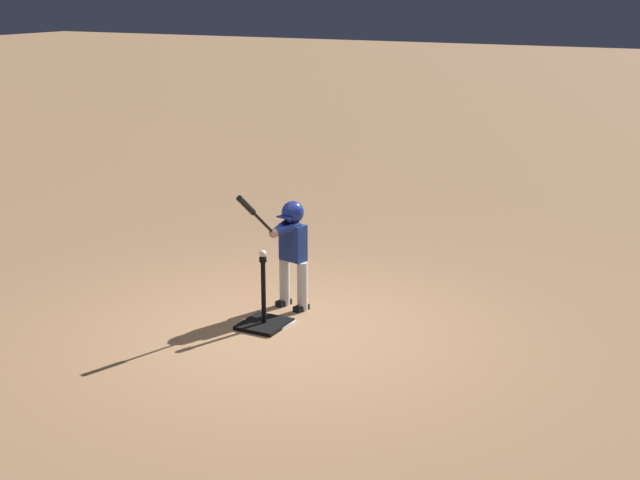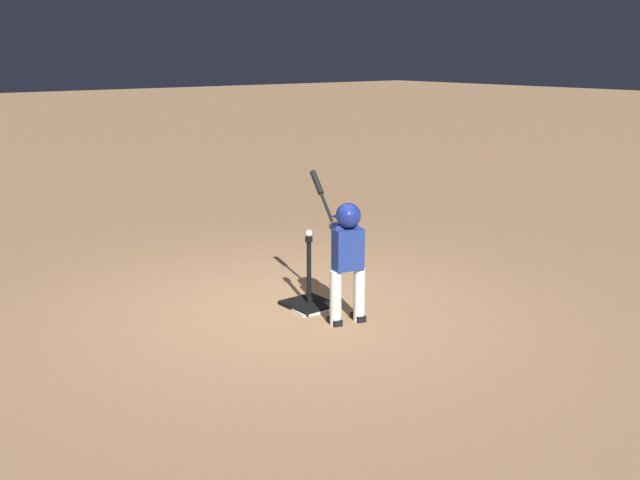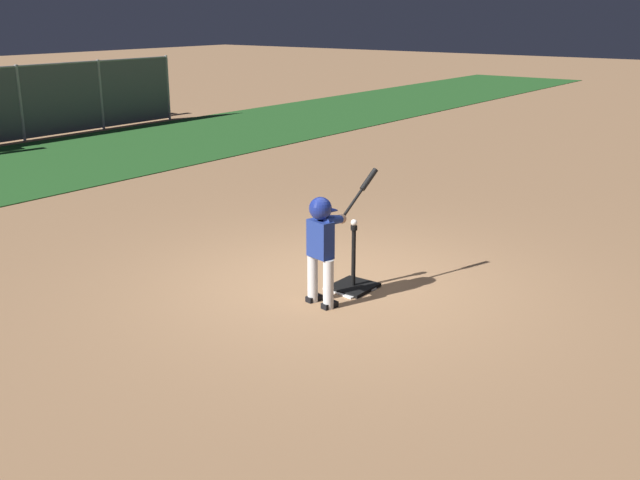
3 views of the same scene
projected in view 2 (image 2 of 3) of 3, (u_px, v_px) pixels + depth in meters
ground_plane at (289, 310)px, 7.72m from camera, size 90.00×90.00×0.00m
home_plate at (311, 307)px, 7.79m from camera, size 0.50×0.50×0.02m
batting_tee at (309, 298)px, 7.81m from camera, size 0.50×0.45×0.75m
batter_child at (346, 246)px, 7.20m from camera, size 0.93×0.40×1.41m
baseball at (309, 233)px, 7.64m from camera, size 0.07×0.07×0.07m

